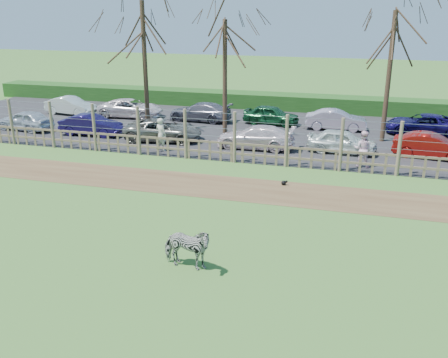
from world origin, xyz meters
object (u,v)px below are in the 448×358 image
(car_2, at_px, (163,130))
(car_0, at_px, (25,120))
(car_1, at_px, (91,125))
(tree_right, at_px, (392,45))
(car_3, at_px, (256,137))
(car_7, at_px, (71,106))
(car_8, at_px, (131,108))
(visitor_a, at_px, (161,134))
(crow, at_px, (284,183))
(tree_left, at_px, (143,35))
(tree_mid, at_px, (225,49))
(visitor_b, at_px, (363,149))
(zebra, at_px, (187,248))
(car_4, at_px, (342,141))
(car_11, at_px, (336,120))
(car_10, at_px, (271,115))
(car_9, at_px, (200,112))
(car_12, at_px, (423,124))
(car_5, at_px, (431,146))

(car_2, bearing_deg, car_0, 81.53)
(car_1, bearing_deg, tree_right, -81.26)
(car_3, bearing_deg, car_7, -109.31)
(car_3, bearing_deg, car_8, -118.56)
(visitor_a, bearing_deg, crow, 173.38)
(tree_left, xyz_separation_m, tree_right, (13.50, 1.50, -0.37))
(tree_mid, xyz_separation_m, visitor_b, (7.95, -4.65, -3.96))
(zebra, relative_size, car_1, 0.43)
(car_7, bearing_deg, car_4, -96.37)
(visitor_a, distance_m, car_8, 8.77)
(visitor_a, relative_size, car_0, 0.49)
(car_0, bearing_deg, car_11, 112.81)
(tree_left, relative_size, car_10, 2.24)
(tree_left, relative_size, zebra, 5.04)
(car_2, bearing_deg, car_9, -12.78)
(tree_right, bearing_deg, visitor_a, -155.37)
(crow, xyz_separation_m, car_1, (-12.19, 5.42, 0.53))
(crow, relative_size, car_0, 0.08)
(car_2, xyz_separation_m, car_10, (5.11, 5.57, 0.00))
(tree_right, distance_m, car_7, 21.24)
(car_11, bearing_deg, car_3, 142.45)
(tree_left, xyz_separation_m, car_7, (-7.17, 3.14, -4.98))
(car_8, bearing_deg, car_1, 175.29)
(car_8, bearing_deg, car_12, -93.49)
(car_3, bearing_deg, car_5, 94.19)
(tree_mid, bearing_deg, tree_right, 3.18)
(tree_left, height_order, tree_right, tree_left)
(visitor_b, bearing_deg, car_4, -57.18)
(tree_left, relative_size, car_7, 2.16)
(crow, height_order, car_1, car_1)
(tree_mid, relative_size, car_8, 1.58)
(tree_mid, distance_m, car_3, 5.65)
(car_3, relative_size, car_11, 1.14)
(car_11, bearing_deg, car_4, -174.89)
(visitor_a, xyz_separation_m, car_3, (4.63, 1.79, -0.26))
(car_5, bearing_deg, tree_left, 93.49)
(car_10, bearing_deg, car_5, -112.47)
(car_7, distance_m, car_11, 18.00)
(car_3, height_order, car_7, same)
(car_11, bearing_deg, tree_right, -128.75)
(car_10, bearing_deg, zebra, -170.01)
(visitor_b, distance_m, crow, 4.69)
(car_0, bearing_deg, car_8, 145.39)
(car_8, relative_size, car_10, 1.23)
(car_2, height_order, car_3, same)
(visitor_b, bearing_deg, car_2, -2.78)
(tree_right, height_order, car_3, tree_right)
(car_7, bearing_deg, visitor_b, -101.50)
(tree_right, distance_m, visitor_b, 6.81)
(car_4, bearing_deg, car_9, 64.86)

